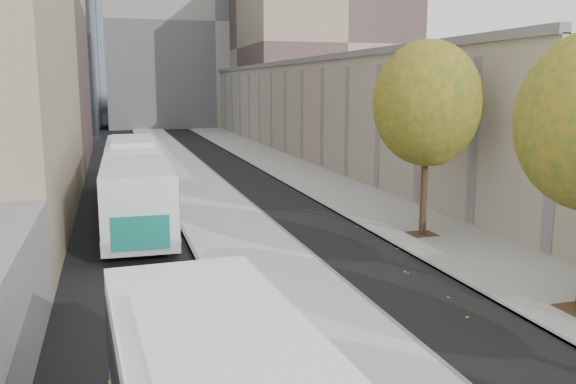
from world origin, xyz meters
name	(u,v)px	position (x,y,z in m)	size (l,w,h in m)	color
bus_platform	(199,191)	(-3.88, 35.00, 0.07)	(4.25, 150.00, 0.15)	silver
sidewalk	(328,185)	(4.12, 35.00, 0.04)	(4.75, 150.00, 0.08)	gray
building_tan	(336,105)	(15.50, 64.00, 4.00)	(18.00, 92.00, 8.00)	gray
building_far_block	(206,27)	(6.00, 96.00, 15.00)	(30.00, 18.00, 30.00)	gray
tree_d	(427,104)	(3.60, 22.00, 5.47)	(4.40, 4.40, 7.60)	#2D2312
bus_far	(134,179)	(-7.68, 30.15, 1.70)	(3.06, 18.70, 3.11)	white
distant_car	(127,157)	(-7.58, 48.42, 0.67)	(1.57, 3.91, 1.33)	white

